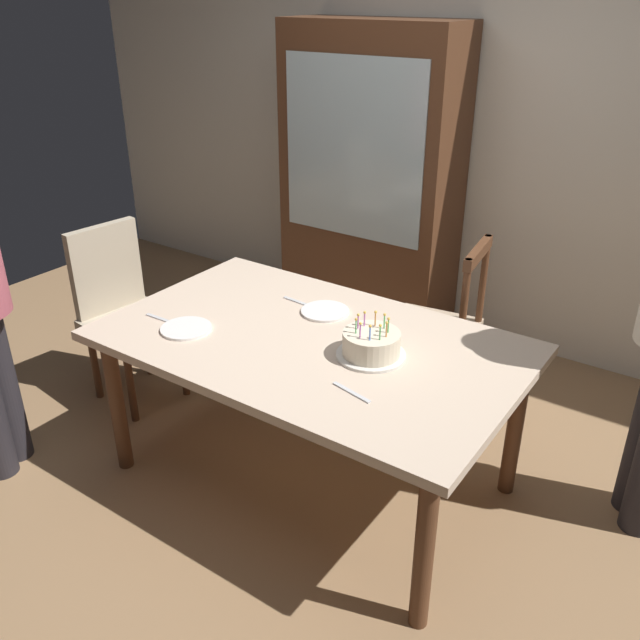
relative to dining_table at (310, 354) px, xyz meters
The scene contains 12 objects.
ground 0.66m from the dining_table, ahead, with size 6.40×6.40×0.00m, color #93704C.
back_wall 1.96m from the dining_table, 90.00° to the left, with size 6.40×0.10×2.60m, color silver.
dining_table is the anchor object (origin of this frame).
birthday_cake 0.31m from the dining_table, ahead, with size 0.28×0.28×0.17m.
plate_near_celebrant 0.55m from the dining_table, 153.58° to the right, with size 0.22×0.22×0.01m, color white.
plate_far_side 0.27m from the dining_table, 110.10° to the left, with size 0.22×0.22×0.01m, color white.
fork_near_celebrant 0.69m from the dining_table, 160.06° to the right, with size 0.18×0.02×0.01m, color silver.
fork_far_side 0.37m from the dining_table, 134.05° to the left, with size 0.18×0.02×0.01m, color silver.
fork_near_guest 0.46m from the dining_table, 35.07° to the right, with size 0.18×0.02×0.01m, color silver.
chair_spindle_back 0.90m from the dining_table, 77.40° to the left, with size 0.50×0.50×0.95m.
chair_upholstered 1.28m from the dining_table, behind, with size 0.49×0.49×0.95m.
china_cabinet 1.71m from the dining_table, 112.52° to the left, with size 1.10×0.45×1.90m.
Camera 1 is at (1.44, -2.01, 2.06)m, focal length 37.58 mm.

